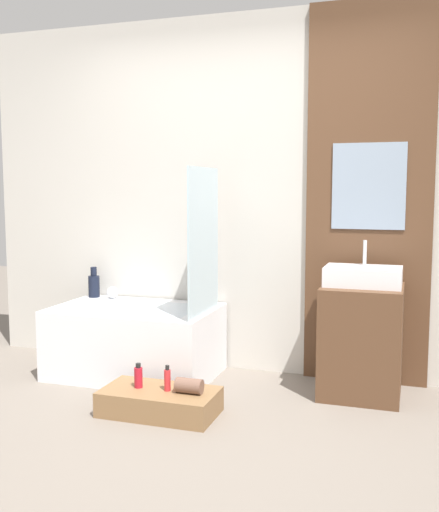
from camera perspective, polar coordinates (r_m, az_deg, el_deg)
name	(u,v)px	position (r m, az deg, el deg)	size (l,w,h in m)	color
ground_plane	(161,455)	(3.22, -5.56, -18.36)	(12.00, 12.00, 0.00)	slate
wall_tiled_back	(246,196)	(4.42, 2.56, 5.78)	(4.20, 0.06, 2.60)	beige
wall_wood_accent	(369,196)	(4.22, 14.01, 5.60)	(0.85, 0.04, 2.60)	brown
bathtub	(135,341)	(4.42, -8.03, -8.01)	(1.16, 0.73, 0.50)	white
glass_shower_screen	(203,241)	(4.03, -1.53, 1.39)	(0.01, 0.57, 0.99)	silver
wooden_step_bench	(160,402)	(3.72, -5.72, -13.65)	(0.69, 0.37, 0.15)	olive
vanity_cabinet	(361,340)	(4.06, 13.36, -7.83)	(0.51, 0.52, 0.72)	brown
sink	(363,276)	(3.98, 13.52, -1.88)	(0.49, 0.31, 0.29)	white
vase_tall_dark	(94,285)	(4.81, -11.87, -2.70)	(0.09, 0.09, 0.24)	black
vase_round_light	(112,292)	(4.74, -10.17, -3.43)	(0.09, 0.09, 0.09)	white
bottle_soap_primary	(138,377)	(3.73, -7.73, -11.32)	(0.05, 0.05, 0.15)	#B21928
bottle_soap_secondary	(167,379)	(3.65, -4.99, -11.63)	(0.04, 0.04, 0.16)	red
towel_roll	(189,386)	(3.61, -2.91, -12.24)	(0.09, 0.09, 0.16)	brown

